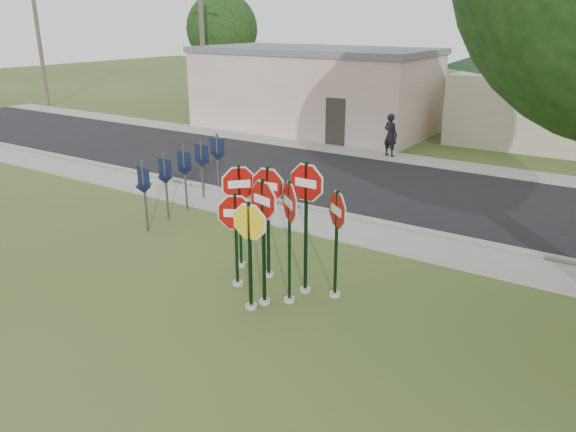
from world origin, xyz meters
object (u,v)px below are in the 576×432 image
Objects in this scene: stop_sign_yellow at (250,243)px; pedestrian at (390,135)px; utility_pole_near at (202,31)px; stop_sign_center at (263,224)px; stop_sign_left at (236,228)px.

pedestrian is (-3.04, 13.78, -0.48)m from stop_sign_yellow.
stop_sign_yellow is 20.61m from utility_pole_near.
stop_sign_yellow is 14.12m from pedestrian.
stop_sign_center is 1.55× the size of pedestrian.
stop_sign_left is 1.24× the size of pedestrian.
stop_sign_center is at bearing 118.81° from pedestrian.
stop_sign_center is 1.25× the size of stop_sign_left.
utility_pole_near is at bearing 133.84° from stop_sign_yellow.
stop_sign_yellow is at bearing -109.05° from stop_sign_center.
pedestrian is at bearing -4.51° from utility_pole_near.
stop_sign_yellow is 1.12m from stop_sign_left.
utility_pole_near is (-14.07, 14.65, 3.53)m from stop_sign_yellow.
pedestrian is at bearing 99.35° from stop_sign_left.
stop_sign_left is 13.28m from pedestrian.
stop_sign_center is 1.14m from stop_sign_left.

